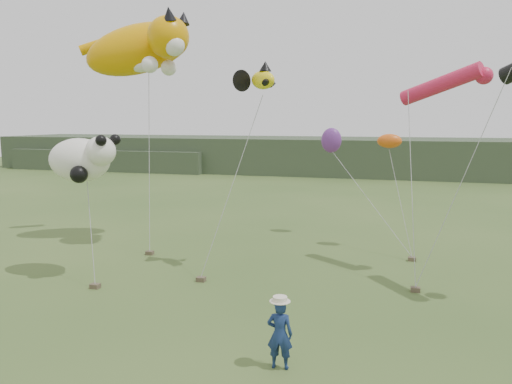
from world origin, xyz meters
TOP-DOWN VIEW (x-y plane):
  - ground at (0.00, 0.00)m, footprint 120.00×120.00m
  - headland at (-3.11, 44.69)m, footprint 90.00×13.00m
  - festival_attendant at (1.20, -1.94)m, footprint 0.67×0.46m
  - sandbag_anchors at (-1.52, 5.22)m, footprint 11.87×7.19m
  - cat_kite at (-8.07, 8.90)m, footprint 6.82×4.52m
  - fish_kite at (-1.73, 5.84)m, footprint 2.38×1.56m
  - tube_kites at (7.13, 6.17)m, footprint 6.43×5.21m
  - panda_kite at (-7.76, 3.18)m, footprint 2.95×1.91m
  - misc_kites at (1.42, 12.31)m, footprint 4.09×2.91m

SIDE VIEW (x-z plane):
  - ground at x=0.00m, z-range 0.00..0.00m
  - sandbag_anchors at x=-1.52m, z-range 0.00..0.17m
  - festival_attendant at x=1.20m, z-range 0.00..1.76m
  - headland at x=-3.11m, z-range -0.08..3.92m
  - panda_kite at x=-7.76m, z-range 3.71..5.54m
  - misc_kites at x=1.42m, z-range 4.42..5.72m
  - fish_kite at x=-1.73m, z-range 7.09..8.23m
  - tube_kites at x=7.13m, z-range 6.71..9.01m
  - cat_kite at x=-8.07m, z-range 7.74..11.35m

